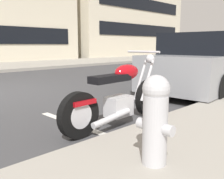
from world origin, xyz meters
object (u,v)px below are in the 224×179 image
(car_opposite_curb, at_px, (200,51))
(fire_hydrant, at_px, (155,118))
(parked_motorcycle, at_px, (120,97))
(parked_car_mid_block, at_px, (209,64))

(car_opposite_curb, bearing_deg, fire_hydrant, 26.74)
(parked_motorcycle, distance_m, car_opposite_curb, 20.34)
(parked_car_mid_block, xyz_separation_m, fire_hydrant, (-4.81, -1.70, -0.14))
(parked_motorcycle, height_order, fire_hydrant, parked_motorcycle)
(parked_car_mid_block, relative_size, car_opposite_curb, 1.02)
(parked_motorcycle, xyz_separation_m, car_opposite_curb, (18.73, 7.92, 0.23))
(parked_motorcycle, relative_size, fire_hydrant, 2.67)
(parked_car_mid_block, distance_m, fire_hydrant, 5.10)
(parked_car_mid_block, height_order, fire_hydrant, parked_car_mid_block)
(parked_car_mid_block, bearing_deg, parked_motorcycle, -178.00)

